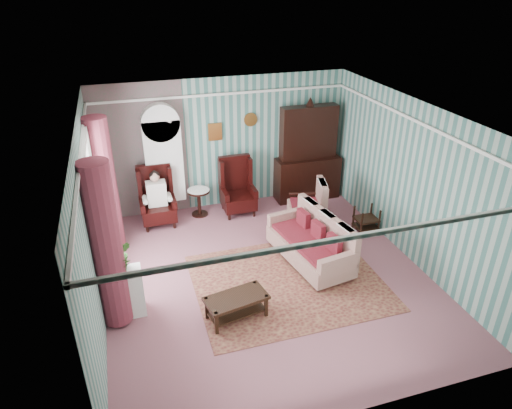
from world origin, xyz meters
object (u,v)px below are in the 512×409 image
object	(u,v)px
floral_armchair	(307,205)
wingback_left	(157,197)
nest_table	(366,219)
wingback_right	(238,187)
bookcase	(165,167)
coffee_table	(236,307)
round_side_table	(199,202)
sofa	(310,237)
dresser_hutch	(309,151)
seated_woman	(157,199)
plant_stand	(126,292)

from	to	relation	value
floral_armchair	wingback_left	bearing A→B (deg)	86.27
nest_table	wingback_right	bearing A→B (deg)	146.25
bookcase	wingback_left	bearing A→B (deg)	-122.66
bookcase	nest_table	size ratio (longest dim) A/B	4.15
nest_table	coffee_table	xyz separation A→B (m)	(-3.26, -1.80, -0.07)
round_side_table	sofa	distance (m)	2.89
coffee_table	bookcase	bearing A→B (deg)	98.53
nest_table	sofa	world-z (taller)	sofa
sofa	coffee_table	xyz separation A→B (m)	(-1.69, -1.10, -0.32)
bookcase	floral_armchair	bearing A→B (deg)	-26.14
bookcase	sofa	distance (m)	3.52
dresser_hutch	nest_table	size ratio (longest dim) A/B	4.37
sofa	coffee_table	world-z (taller)	sofa
seated_woman	plant_stand	distance (m)	2.87
seated_woman	floral_armchair	distance (m)	3.13
wingback_right	nest_table	size ratio (longest dim) A/B	2.31
nest_table	plant_stand	world-z (taller)	plant_stand
bookcase	round_side_table	world-z (taller)	bookcase
plant_stand	seated_woman	bearing A→B (deg)	73.78
wingback_right	floral_armchair	bearing A→B (deg)	-37.67
wingback_right	plant_stand	bearing A→B (deg)	-132.84
seated_woman	round_side_table	world-z (taller)	seated_woman
wingback_right	floral_armchair	distance (m)	1.56
dresser_hutch	wingback_right	size ratio (longest dim) A/B	1.89
bookcase	nest_table	xyz separation A→B (m)	(3.82, -1.94, -0.85)
wingback_right	plant_stand	distance (m)	3.76
plant_stand	wingback_right	bearing A→B (deg)	47.16
wingback_left	seated_woman	distance (m)	0.04
wingback_left	bookcase	bearing A→B (deg)	57.34
sofa	bookcase	bearing A→B (deg)	31.05
dresser_hutch	plant_stand	size ratio (longest dim) A/B	2.95
wingback_right	coffee_table	world-z (taller)	wingback_right
nest_table	plant_stand	distance (m)	5.02
coffee_table	dresser_hutch	bearing A→B (deg)	53.44
floral_armchair	nest_table	bearing A→B (deg)	-104.90
plant_stand	dresser_hutch	bearing A→B (deg)	35.08
coffee_table	plant_stand	bearing A→B (deg)	159.43
round_side_table	floral_armchair	xyz separation A→B (m)	(2.08, -1.10, 0.17)
coffee_table	wingback_left	bearing A→B (deg)	103.61
coffee_table	nest_table	bearing A→B (deg)	28.99
round_side_table	nest_table	xyz separation A→B (m)	(3.17, -1.70, -0.03)
dresser_hutch	floral_armchair	bearing A→B (deg)	-113.06
bookcase	plant_stand	world-z (taller)	bookcase
seated_woman	nest_table	world-z (taller)	seated_woman
bookcase	floral_armchair	world-z (taller)	bookcase
seated_woman	sofa	bearing A→B (deg)	-41.99
wingback_left	nest_table	size ratio (longest dim) A/B	2.31
bookcase	seated_woman	xyz separation A→B (m)	(-0.25, -0.39, -0.53)
wingback_right	floral_armchair	world-z (taller)	wingback_right
bookcase	plant_stand	distance (m)	3.39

